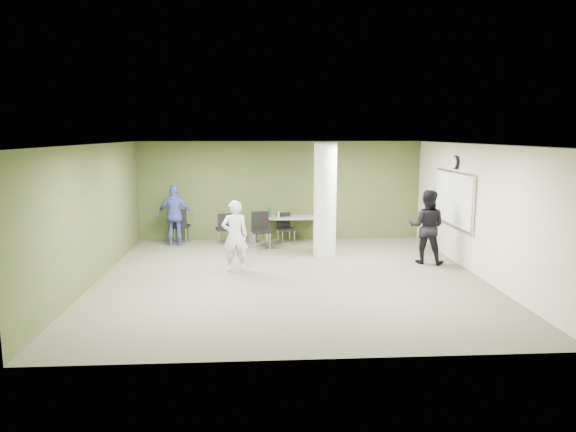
{
  "coord_description": "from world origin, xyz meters",
  "views": [
    {
      "loc": [
        -0.68,
        -10.49,
        3.01
      ],
      "look_at": [
        0.02,
        1.0,
        1.16
      ],
      "focal_mm": 32.0,
      "sensor_mm": 36.0,
      "label": 1
    }
  ],
  "objects": [
    {
      "name": "chair_back_right",
      "position": [
        -1.56,
        3.3,
        0.52
      ],
      "size": [
        0.53,
        0.53,
        0.89
      ],
      "rotation": [
        0.0,
        0.0,
        3.36
      ],
      "color": "black",
      "rests_on": "floor"
    },
    {
      "name": "chair_table_right",
      "position": [
        0.08,
        3.38,
        0.5
      ],
      "size": [
        0.54,
        0.54,
        0.85
      ],
      "rotation": [
        0.0,
        0.0,
        0.33
      ],
      "color": "black",
      "rests_on": "floor"
    },
    {
      "name": "whiteboard",
      "position": [
        3.92,
        1.2,
        1.5
      ],
      "size": [
        0.05,
        2.3,
        1.3
      ],
      "color": "silver",
      "rests_on": "wall_right_cream"
    },
    {
      "name": "man_black",
      "position": [
        3.26,
        1.03,
        0.87
      ],
      "size": [
        1.03,
        0.94,
        1.73
      ],
      "primitive_type": "imported",
      "rotation": [
        0.0,
        0.0,
        2.73
      ],
      "color": "black",
      "rests_on": "floor"
    },
    {
      "name": "floor",
      "position": [
        0.0,
        0.0,
        0.0
      ],
      "size": [
        8.0,
        8.0,
        0.0
      ],
      "primitive_type": "plane",
      "color": "#5A5B47",
      "rests_on": "ground"
    },
    {
      "name": "wall_clock",
      "position": [
        3.92,
        1.2,
        2.35
      ],
      "size": [
        0.06,
        0.32,
        0.32
      ],
      "color": "black",
      "rests_on": "wall_right_cream"
    },
    {
      "name": "folding_table",
      "position": [
        0.25,
        3.48,
        0.69
      ],
      "size": [
        1.55,
        0.68,
        0.98
      ],
      "rotation": [
        0.0,
        0.0,
        -0.01
      ],
      "color": "gray",
      "rests_on": "floor"
    },
    {
      "name": "chair_back_left",
      "position": [
        -2.82,
        3.48,
        0.58
      ],
      "size": [
        0.53,
        0.53,
        0.99
      ],
      "rotation": [
        0.0,
        0.0,
        3.05
      ],
      "color": "black",
      "rests_on": "floor"
    },
    {
      "name": "woman_white",
      "position": [
        -1.17,
        0.59,
        0.79
      ],
      "size": [
        0.64,
        0.48,
        1.58
      ],
      "primitive_type": "imported",
      "rotation": [
        0.0,
        0.0,
        3.33
      ],
      "color": "silver",
      "rests_on": "floor"
    },
    {
      "name": "column",
      "position": [
        1.0,
        2.0,
        1.4
      ],
      "size": [
        0.56,
        0.56,
        2.8
      ],
      "primitive_type": "cylinder",
      "color": "silver",
      "rests_on": "floor"
    },
    {
      "name": "wall_left",
      "position": [
        -4.0,
        0.0,
        1.4
      ],
      "size": [
        0.02,
        8.0,
        2.8
      ],
      "primitive_type": "cube",
      "color": "#3D4F25",
      "rests_on": "floor"
    },
    {
      "name": "chair_table_left",
      "position": [
        -0.59,
        2.85,
        0.57
      ],
      "size": [
        0.54,
        0.54,
        0.97
      ],
      "rotation": [
        0.0,
        0.0,
        0.13
      ],
      "color": "black",
      "rests_on": "floor"
    },
    {
      "name": "wall_right_cream",
      "position": [
        4.0,
        0.0,
        1.4
      ],
      "size": [
        0.02,
        8.0,
        2.8
      ],
      "primitive_type": "cube",
      "color": "beige",
      "rests_on": "floor"
    },
    {
      "name": "ceiling",
      "position": [
        0.0,
        0.0,
        2.8
      ],
      "size": [
        8.0,
        8.0,
        0.0
      ],
      "primitive_type": "plane",
      "rotation": [
        3.14,
        0.0,
        0.0
      ],
      "color": "white",
      "rests_on": "wall_back"
    },
    {
      "name": "wall_back",
      "position": [
        0.0,
        4.0,
        1.4
      ],
      "size": [
        8.0,
        2.8,
        0.02
      ],
      "primitive_type": "cube",
      "rotation": [
        1.57,
        0.0,
        0.0
      ],
      "color": "#3D4F25",
      "rests_on": "floor"
    },
    {
      "name": "wastebasket",
      "position": [
        -0.82,
        3.54,
        0.15
      ],
      "size": [
        0.26,
        0.26,
        0.3
      ],
      "primitive_type": "cylinder",
      "color": "#4C4C4C",
      "rests_on": "floor"
    },
    {
      "name": "man_blue",
      "position": [
        -2.89,
        3.3,
        0.83
      ],
      "size": [
        0.98,
        0.42,
        1.65
      ],
      "primitive_type": "imported",
      "rotation": [
        0.0,
        0.0,
        3.12
      ],
      "color": "#4652AD",
      "rests_on": "floor"
    }
  ]
}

